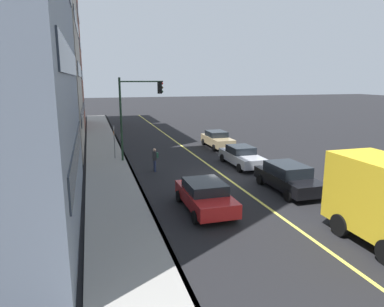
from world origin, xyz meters
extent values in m
plane|color=black|center=(0.00, 0.00, 0.00)|extent=(200.00, 200.00, 0.00)
cube|color=gray|center=(0.00, 7.10, 0.07)|extent=(80.00, 3.08, 0.15)
cube|color=slate|center=(0.00, 5.65, 0.07)|extent=(80.00, 0.16, 0.15)
cube|color=#D8CC4C|center=(0.00, 0.00, 0.01)|extent=(80.00, 0.16, 0.01)
cube|color=#262D38|center=(-4.36, 8.81, 3.09)|extent=(13.10, 0.06, 1.10)
cube|color=#262D38|center=(-4.36, 8.81, 6.94)|extent=(13.10, 0.06, 1.10)
cube|color=#262D38|center=(13.24, 8.81, 3.09)|extent=(12.87, 0.06, 1.10)
cube|color=#262D38|center=(13.24, 8.81, 6.95)|extent=(12.87, 0.06, 1.10)
cube|color=#262D38|center=(13.24, 8.81, 10.81)|extent=(12.87, 0.06, 1.10)
cube|color=brown|center=(27.79, 15.09, 12.20)|extent=(10.60, 12.50, 24.40)
cube|color=#262D38|center=(27.79, 8.81, 2.96)|extent=(8.90, 0.06, 1.10)
cube|color=#262D38|center=(27.79, 8.81, 6.66)|extent=(8.90, 0.06, 1.10)
cube|color=#262D38|center=(27.79, 8.81, 10.35)|extent=(8.90, 0.06, 1.10)
cube|color=#262D38|center=(27.79, 8.81, 14.05)|extent=(8.90, 0.06, 1.10)
cube|color=black|center=(-3.93, -2.35, 0.62)|extent=(4.73, 1.90, 0.65)
cube|color=black|center=(-3.77, -2.35, 1.24)|extent=(2.46, 1.75, 0.58)
cylinder|color=black|center=(-5.49, -3.28, 0.30)|extent=(0.60, 0.22, 0.60)
cylinder|color=black|center=(-5.49, -1.42, 0.30)|extent=(0.60, 0.22, 0.60)
cylinder|color=black|center=(-2.37, -3.28, 0.30)|extent=(0.60, 0.22, 0.60)
cylinder|color=black|center=(-2.37, -1.42, 0.30)|extent=(0.60, 0.22, 0.60)
cube|color=#A8AAB2|center=(2.06, -2.22, 0.62)|extent=(4.74, 1.76, 0.63)
cube|color=black|center=(2.28, -2.22, 1.18)|extent=(1.95, 1.62, 0.50)
cylinder|color=black|center=(0.50, -3.08, 0.30)|extent=(0.60, 0.22, 0.60)
cylinder|color=black|center=(0.50, -1.36, 0.30)|extent=(0.60, 0.22, 0.60)
cylinder|color=black|center=(3.63, -3.08, 0.30)|extent=(0.60, 0.22, 0.60)
cylinder|color=black|center=(3.63, -1.36, 0.30)|extent=(0.60, 0.22, 0.60)
cube|color=tan|center=(9.07, -2.97, 0.65)|extent=(4.59, 1.74, 0.70)
cube|color=black|center=(9.35, -2.97, 1.24)|extent=(2.05, 1.60, 0.49)
cylinder|color=black|center=(7.56, -3.81, 0.30)|extent=(0.60, 0.22, 0.60)
cylinder|color=black|center=(7.56, -2.12, 0.30)|extent=(0.60, 0.22, 0.60)
cylinder|color=black|center=(10.58, -3.81, 0.30)|extent=(0.60, 0.22, 0.60)
cylinder|color=black|center=(10.58, -2.12, 0.30)|extent=(0.60, 0.22, 0.60)
cube|color=red|center=(-5.37, 3.07, 0.62)|extent=(4.41, 1.88, 0.65)
cube|color=black|center=(-5.31, 3.07, 1.19)|extent=(2.18, 1.73, 0.47)
cylinder|color=black|center=(-3.92, 4.00, 0.30)|extent=(0.60, 0.22, 0.60)
cylinder|color=black|center=(-3.92, 2.15, 0.30)|extent=(0.60, 0.22, 0.60)
cylinder|color=black|center=(-6.82, 4.00, 0.30)|extent=(0.60, 0.22, 0.60)
cylinder|color=black|center=(-6.82, 2.15, 0.30)|extent=(0.60, 0.22, 0.60)
cylinder|color=black|center=(-9.55, -3.47, 0.45)|extent=(0.90, 0.28, 0.90)
cylinder|color=black|center=(-9.55, -1.27, 0.45)|extent=(0.90, 0.28, 0.90)
cylinder|color=#262D4C|center=(2.30, 4.10, 0.40)|extent=(0.14, 0.14, 0.79)
cylinder|color=#262D4C|center=(2.51, 4.10, 0.40)|extent=(0.14, 0.14, 0.79)
cube|color=#262628|center=(2.41, 4.10, 1.09)|extent=(0.38, 0.22, 0.60)
sphere|color=tan|center=(2.41, 4.10, 1.50)|extent=(0.22, 0.22, 0.22)
cube|color=#26593F|center=(2.41, 3.93, 1.12)|extent=(0.26, 0.16, 0.34)
cylinder|color=#1E3823|center=(5.69, 5.97, 3.16)|extent=(0.16, 0.16, 6.32)
cylinder|color=#1E3823|center=(5.69, 4.36, 6.02)|extent=(0.10, 3.21, 0.10)
cube|color=black|center=(5.69, 3.00, 5.57)|extent=(0.28, 0.30, 0.90)
sphere|color=red|center=(5.69, 2.82, 5.87)|extent=(0.18, 0.18, 0.18)
sphere|color=#392905|center=(5.69, 2.82, 5.57)|extent=(0.18, 0.18, 0.18)
sphere|color=black|center=(5.69, 2.82, 5.27)|extent=(0.18, 0.18, 0.18)
cylinder|color=slate|center=(6.58, 6.47, 1.35)|extent=(0.08, 0.08, 2.69)
cube|color=white|center=(6.58, 6.49, 2.49)|extent=(0.60, 0.02, 0.20)
cube|color=#DB5919|center=(6.58, 6.49, 2.14)|extent=(0.44, 0.02, 0.28)
camera|label=1|loc=(-20.34, 8.14, 6.22)|focal=32.38mm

